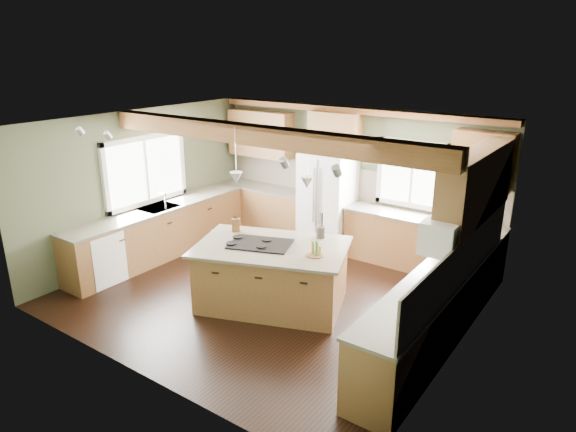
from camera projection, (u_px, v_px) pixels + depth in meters
The scene contains 37 objects.
floor at pixel (271, 293), 7.88m from camera, with size 5.60×5.60×0.00m, color black.
ceiling at pixel (269, 123), 7.06m from camera, with size 5.60×5.60×0.00m, color silver.
wall_back at pixel (353, 178), 9.40m from camera, with size 5.60×5.60×0.00m, color #4F563D.
wall_left at pixel (143, 184), 9.00m from camera, with size 5.00×5.00×0.00m, color #4F563D.
wall_right at pixel (463, 256), 5.94m from camera, with size 5.00×5.00×0.00m, color #4F563D.
ceiling_beam at pixel (258, 135), 6.90m from camera, with size 5.55×0.26×0.26m, color brown.
soffit_trim at pixel (353, 110), 8.93m from camera, with size 5.55×0.20×0.10m, color brown.
backsplash_back at pixel (352, 183), 9.42m from camera, with size 5.58×0.03×0.58m, color brown.
backsplash_right at pixel (462, 262), 6.01m from camera, with size 0.03×3.70×0.58m, color brown.
base_cab_back_left at pixel (266, 210), 10.43m from camera, with size 2.02×0.60×0.88m, color brown.
counter_back_left at pixel (266, 188), 10.28m from camera, with size 2.06×0.64×0.04m, color #443F32.
base_cab_back_right at pixel (420, 244), 8.63m from camera, with size 2.62×0.60×0.88m, color brown.
counter_back_right at pixel (423, 218), 8.48m from camera, with size 2.66×0.64×0.04m, color #443F32.
base_cab_left at pixel (161, 233), 9.15m from camera, with size 0.60×3.70×0.88m, color brown.
counter_left at pixel (159, 208), 9.00m from camera, with size 0.64×3.74×0.04m, color #443F32.
base_cab_right at pixel (433, 313), 6.41m from camera, with size 0.60×3.70×0.88m, color brown.
counter_right at pixel (436, 280), 6.27m from camera, with size 0.64×3.74×0.04m, color #443F32.
upper_cab_back_left at pixel (261, 134), 10.15m from camera, with size 1.40×0.35×0.90m, color brown.
upper_cab_over_fridge at pixel (335, 132), 9.16m from camera, with size 0.96×0.35×0.70m, color brown.
upper_cab_right at pixel (477, 184), 6.52m from camera, with size 0.35×2.20×0.90m, color brown.
upper_cab_back_corner at pixel (482, 161), 7.80m from camera, with size 0.90×0.35×0.90m, color brown.
window_left at pixel (145, 170), 8.95m from camera, with size 0.04×1.60×1.05m, color white.
window_back at pixel (413, 174), 8.68m from camera, with size 1.10×0.04×1.00m, color white.
sink at pixel (159, 208), 9.00m from camera, with size 0.50×0.65×0.03m, color #262628.
faucet at pixel (165, 202), 8.86m from camera, with size 0.02×0.02×0.28m, color #B2B2B7.
dishwasher at pixel (99, 257), 8.14m from camera, with size 0.60×0.60×0.84m, color white.
oven at pixel (388, 364), 5.41m from camera, with size 0.60×0.72×0.84m, color white.
microwave at pixel (445, 234), 5.94m from camera, with size 0.40×0.70×0.38m, color white.
pendant_left at pixel (236, 178), 7.09m from camera, with size 0.18×0.18×0.16m, color #B2B2B7.
pendant_right at pixel (307, 182), 6.85m from camera, with size 0.18×0.18×0.16m, color #B2B2B7.
refrigerator at pixel (327, 201), 9.40m from camera, with size 0.90×0.74×1.80m, color white.
island at pixel (272, 276), 7.43m from camera, with size 2.00×1.22×0.88m, color brown.
island_top at pixel (272, 247), 7.28m from camera, with size 2.13×1.36×0.04m, color #443F32.
cooktop at pixel (260, 244), 7.31m from camera, with size 0.87×0.58×0.02m, color black.
knife_block at pixel (236, 225), 7.80m from camera, with size 0.12×0.09×0.20m, color brown.
utensil_crock at pixel (321, 232), 7.55m from camera, with size 0.13×0.13×0.18m, color #483D3A.
bottle_tray at pixel (315, 248), 6.90m from camera, with size 0.24×0.24×0.22m, color brown, non-canonical shape.
Camera 1 is at (4.31, -5.65, 3.63)m, focal length 32.00 mm.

